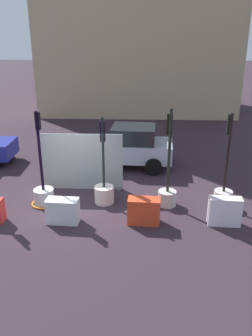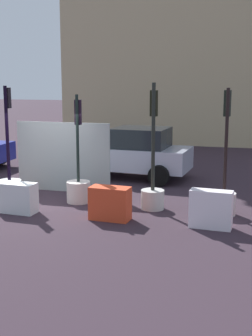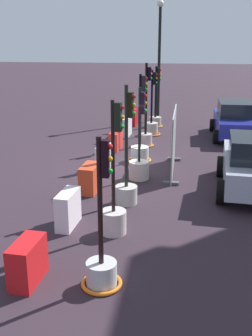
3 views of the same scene
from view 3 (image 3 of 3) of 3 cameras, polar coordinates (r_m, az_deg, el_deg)
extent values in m
plane|color=#31242D|center=(14.89, 0.88, -0.01)|extent=(120.00, 120.00, 0.00)
cylinder|color=#B6B1A1|center=(21.83, 4.08, 6.42)|extent=(0.62, 0.62, 0.51)
cylinder|color=black|center=(21.58, 4.17, 10.48)|extent=(0.12, 0.12, 2.60)
cube|color=black|center=(21.46, 4.57, 12.80)|extent=(0.19, 0.16, 0.68)
sphere|color=red|center=(21.42, 4.81, 13.39)|extent=(0.11, 0.11, 0.11)
sphere|color=orange|center=(21.44, 4.79, 12.79)|extent=(0.11, 0.11, 0.11)
sphere|color=green|center=(21.46, 4.78, 12.19)|extent=(0.11, 0.11, 0.11)
torus|color=orange|center=(21.88, 4.07, 5.86)|extent=(0.80, 0.80, 0.06)
cylinder|color=#B4AEA4|center=(19.95, 3.52, 5.46)|extent=(0.64, 0.64, 0.59)
cylinder|color=black|center=(19.68, 3.60, 9.83)|extent=(0.10, 0.10, 2.48)
cube|color=black|center=(19.57, 4.00, 12.31)|extent=(0.15, 0.14, 0.57)
sphere|color=red|center=(19.54, 4.27, 12.86)|extent=(0.10, 0.10, 0.10)
sphere|color=orange|center=(19.56, 4.25, 12.31)|extent=(0.10, 0.10, 0.10)
sphere|color=green|center=(19.58, 4.24, 11.75)|extent=(0.10, 0.10, 0.10)
torus|color=orange|center=(20.01, 3.51, 4.74)|extent=(0.91, 0.91, 0.07)
cylinder|color=#B7B0B0|center=(17.92, 2.71, 3.94)|extent=(0.58, 0.58, 0.52)
cylinder|color=black|center=(17.58, 2.80, 9.51)|extent=(0.11, 0.11, 2.99)
cube|color=black|center=(17.45, 3.26, 12.93)|extent=(0.15, 0.14, 0.55)
sphere|color=red|center=(17.43, 3.55, 13.52)|extent=(0.10, 0.10, 0.10)
sphere|color=orange|center=(17.45, 3.54, 12.92)|extent=(0.10, 0.10, 0.10)
sphere|color=green|center=(17.46, 3.53, 12.32)|extent=(0.10, 0.10, 0.10)
torus|color=orange|center=(17.98, 2.70, 3.22)|extent=(0.74, 0.74, 0.06)
cylinder|color=silver|center=(15.70, 1.92, 1.99)|extent=(0.68, 0.68, 0.56)
cylinder|color=black|center=(15.33, 1.98, 7.87)|extent=(0.10, 0.10, 2.71)
cube|color=black|center=(15.18, 2.50, 11.61)|extent=(0.16, 0.16, 0.58)
sphere|color=red|center=(15.16, 2.85, 12.33)|extent=(0.10, 0.10, 0.10)
sphere|color=orange|center=(15.18, 2.84, 11.60)|extent=(0.10, 0.10, 0.10)
sphere|color=green|center=(15.20, 2.83, 10.88)|extent=(0.10, 0.10, 0.10)
torus|color=orange|center=(15.76, 1.91, 1.14)|extent=(0.89, 0.89, 0.07)
cylinder|color=beige|center=(13.71, 1.82, -0.30)|extent=(0.67, 0.67, 0.60)
cylinder|color=black|center=(13.32, 1.88, 5.92)|extent=(0.08, 0.08, 2.44)
cube|color=black|center=(13.19, 2.38, 9.00)|extent=(0.18, 0.14, 0.69)
sphere|color=red|center=(13.15, 2.74, 9.98)|extent=(0.11, 0.11, 0.11)
sphere|color=orange|center=(13.19, 2.72, 8.99)|extent=(0.11, 0.11, 0.11)
sphere|color=green|center=(13.23, 2.71, 8.00)|extent=(0.11, 0.11, 0.11)
cylinder|color=#BCB8B2|center=(11.71, 0.04, -3.73)|extent=(0.63, 0.63, 0.52)
cylinder|color=black|center=(11.20, 0.05, 4.28)|extent=(0.10, 0.10, 2.84)
cube|color=black|center=(11.03, 0.65, 8.74)|extent=(0.20, 0.16, 0.68)
sphere|color=red|center=(11.00, 1.09, 9.90)|extent=(0.12, 0.12, 0.12)
sphere|color=orange|center=(11.03, 1.08, 8.74)|extent=(0.12, 0.12, 0.12)
sphere|color=green|center=(11.07, 1.07, 7.59)|extent=(0.12, 0.12, 0.12)
cylinder|color=beige|center=(10.00, -1.73, -7.49)|extent=(0.62, 0.62, 0.58)
cylinder|color=black|center=(9.42, -1.82, 1.43)|extent=(0.09, 0.09, 2.66)
cube|color=black|center=(9.20, -1.12, 7.08)|extent=(0.18, 0.18, 0.65)
sphere|color=red|center=(9.16, -0.54, 8.41)|extent=(0.10, 0.10, 0.10)
sphere|color=orange|center=(9.19, -0.53, 7.08)|extent=(0.10, 0.10, 0.10)
sphere|color=green|center=(9.24, -0.53, 5.76)|extent=(0.10, 0.10, 0.10)
cylinder|color=silver|center=(8.09, -3.42, -14.48)|extent=(0.59, 0.59, 0.49)
cylinder|color=black|center=(7.41, -3.63, -4.83)|extent=(0.10, 0.10, 2.45)
cube|color=black|center=(7.11, -2.88, 1.30)|extent=(0.16, 0.14, 0.67)
sphere|color=red|center=(7.03, -2.27, 3.00)|extent=(0.10, 0.10, 0.10)
sphere|color=orange|center=(7.09, -2.25, 1.26)|extent=(0.10, 0.10, 0.10)
sphere|color=green|center=(7.16, -2.22, -0.45)|extent=(0.10, 0.10, 0.10)
torus|color=orange|center=(8.20, -3.39, -15.69)|extent=(0.80, 0.80, 0.08)
cube|color=#B51218|center=(22.09, 0.96, 7.11)|extent=(1.03, 0.48, 0.89)
cube|color=silver|center=(19.64, -0.04, 5.73)|extent=(1.15, 0.45, 0.88)
cube|color=red|center=(17.29, -1.45, 3.84)|extent=(1.14, 0.45, 0.76)
cube|color=silver|center=(14.98, -2.99, 1.66)|extent=(1.02, 0.53, 0.79)
cube|color=red|center=(12.62, -4.98, -1.42)|extent=(1.02, 0.53, 0.83)
cube|color=white|center=(10.38, -8.06, -5.68)|extent=(1.00, 0.42, 0.91)
cube|color=red|center=(8.32, -13.52, -12.56)|extent=(0.99, 0.50, 0.86)
cube|color=navy|center=(19.95, 14.73, 5.98)|extent=(4.10, 1.64, 0.71)
cube|color=black|center=(19.97, 14.84, 7.99)|extent=(2.04, 1.44, 0.66)
cylinder|color=black|center=(21.17, 11.96, 5.86)|extent=(0.61, 0.28, 0.61)
cylinder|color=black|center=(21.37, 16.61, 5.61)|extent=(0.61, 0.28, 0.61)
cylinder|color=black|center=(18.71, 12.42, 4.27)|extent=(0.61, 0.28, 0.61)
cylinder|color=black|center=(14.32, 13.08, 0.23)|extent=(0.71, 0.33, 0.69)
cylinder|color=black|center=(11.98, 13.14, -3.27)|extent=(0.71, 0.33, 0.69)
cylinder|color=black|center=(23.05, 4.61, 13.94)|extent=(0.16, 0.16, 6.03)
sphere|color=silver|center=(23.05, 4.82, 21.81)|extent=(0.36, 0.36, 0.36)
cube|color=#8F9A9A|center=(14.31, 6.64, 3.62)|extent=(3.04, 0.04, 2.16)
cube|color=#4C4C4C|center=(15.91, 6.69, 1.23)|extent=(0.16, 0.50, 0.10)
cube|color=#4C4C4C|center=(13.30, 6.27, -2.11)|extent=(0.16, 0.50, 0.10)
camera|label=1|loc=(17.11, -40.23, 17.53)|focal=37.46mm
camera|label=2|loc=(15.74, -50.51, 7.39)|focal=49.50mm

